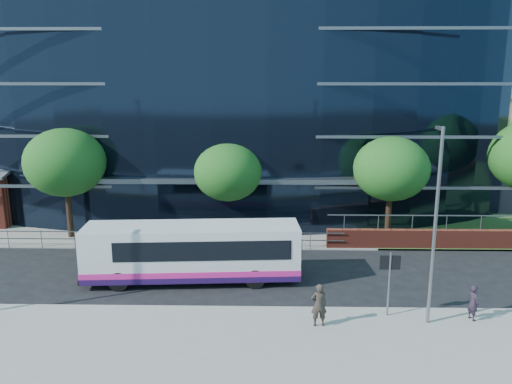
{
  "coord_description": "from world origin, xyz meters",
  "views": [
    {
      "loc": [
        -0.65,
        -21.07,
        9.88
      ],
      "look_at": [
        -1.22,
        8.0,
        3.28
      ],
      "focal_mm": 35.0,
      "sensor_mm": 36.0,
      "label": 1
    }
  ],
  "objects_px": {
    "streetlight_east": "(435,221)",
    "pedestrian": "(473,302)",
    "tree_dist_e": "(470,124)",
    "city_bus": "(194,252)",
    "tree_far_b": "(228,172)",
    "pedestrian_b": "(319,305)",
    "tree_far_a": "(65,163)",
    "street_sign": "(390,271)",
    "tree_far_c": "(391,169)"
  },
  "relations": [
    {
      "from": "street_sign",
      "to": "pedestrian",
      "type": "xyz_separation_m",
      "value": [
        3.42,
        -0.32,
        -1.24
      ]
    },
    {
      "from": "tree_far_a",
      "to": "tree_far_c",
      "type": "bearing_deg",
      "value": 0.0
    },
    {
      "from": "street_sign",
      "to": "tree_far_a",
      "type": "xyz_separation_m",
      "value": [
        -17.5,
        10.59,
        2.71
      ]
    },
    {
      "from": "tree_far_a",
      "to": "streetlight_east",
      "type": "bearing_deg",
      "value": -30.46
    },
    {
      "from": "tree_far_b",
      "to": "tree_far_c",
      "type": "height_order",
      "value": "tree_far_c"
    },
    {
      "from": "tree_far_b",
      "to": "street_sign",
      "type": "bearing_deg",
      "value": -55.92
    },
    {
      "from": "streetlight_east",
      "to": "pedestrian",
      "type": "distance_m",
      "value": 4.03
    },
    {
      "from": "tree_far_b",
      "to": "pedestrian_b",
      "type": "xyz_separation_m",
      "value": [
        4.51,
        -12.05,
        -3.16
      ]
    },
    {
      "from": "tree_dist_e",
      "to": "streetlight_east",
      "type": "bearing_deg",
      "value": -113.11
    },
    {
      "from": "street_sign",
      "to": "tree_far_c",
      "type": "height_order",
      "value": "tree_far_c"
    },
    {
      "from": "pedestrian",
      "to": "pedestrian_b",
      "type": "height_order",
      "value": "pedestrian_b"
    },
    {
      "from": "street_sign",
      "to": "streetlight_east",
      "type": "bearing_deg",
      "value": -21.36
    },
    {
      "from": "tree_far_b",
      "to": "pedestrian_b",
      "type": "relative_size",
      "value": 3.37
    },
    {
      "from": "tree_dist_e",
      "to": "street_sign",
      "type": "bearing_deg",
      "value": -115.12
    },
    {
      "from": "tree_far_c",
      "to": "pedestrian",
      "type": "height_order",
      "value": "tree_far_c"
    },
    {
      "from": "tree_dist_e",
      "to": "pedestrian_b",
      "type": "bearing_deg",
      "value": -117.86
    },
    {
      "from": "tree_far_a",
      "to": "pedestrian",
      "type": "relative_size",
      "value": 4.62
    },
    {
      "from": "tree_dist_e",
      "to": "city_bus",
      "type": "distance_m",
      "value": 47.16
    },
    {
      "from": "streetlight_east",
      "to": "tree_far_a",
      "type": "bearing_deg",
      "value": 149.54
    },
    {
      "from": "pedestrian_b",
      "to": "street_sign",
      "type": "bearing_deg",
      "value": -166.38
    },
    {
      "from": "city_bus",
      "to": "tree_far_a",
      "type": "bearing_deg",
      "value": 138.97
    },
    {
      "from": "street_sign",
      "to": "pedestrian_b",
      "type": "relative_size",
      "value": 1.56
    },
    {
      "from": "tree_far_c",
      "to": "city_bus",
      "type": "relative_size",
      "value": 0.61
    },
    {
      "from": "tree_far_b",
      "to": "streetlight_east",
      "type": "xyz_separation_m",
      "value": [
        9.0,
        -11.67,
        0.23
      ]
    },
    {
      "from": "street_sign",
      "to": "pedestrian_b",
      "type": "distance_m",
      "value": 3.33
    },
    {
      "from": "tree_far_b",
      "to": "pedestrian",
      "type": "height_order",
      "value": "tree_far_b"
    },
    {
      "from": "street_sign",
      "to": "city_bus",
      "type": "distance_m",
      "value": 9.53
    },
    {
      "from": "city_bus",
      "to": "pedestrian_b",
      "type": "height_order",
      "value": "city_bus"
    },
    {
      "from": "pedestrian",
      "to": "streetlight_east",
      "type": "bearing_deg",
      "value": 80.68
    },
    {
      "from": "street_sign",
      "to": "tree_far_b",
      "type": "relative_size",
      "value": 0.46
    },
    {
      "from": "city_bus",
      "to": "tree_dist_e",
      "type": "bearing_deg",
      "value": 49.4
    },
    {
      "from": "pedestrian",
      "to": "pedestrian_b",
      "type": "distance_m",
      "value": 6.44
    },
    {
      "from": "streetlight_east",
      "to": "pedestrian_b",
      "type": "height_order",
      "value": "streetlight_east"
    },
    {
      "from": "tree_far_a",
      "to": "tree_far_b",
      "type": "xyz_separation_m",
      "value": [
        10.0,
        0.5,
        -0.65
      ]
    },
    {
      "from": "tree_dist_e",
      "to": "streetlight_east",
      "type": "relative_size",
      "value": 0.81
    },
    {
      "from": "tree_far_c",
      "to": "city_bus",
      "type": "distance_m",
      "value": 13.38
    },
    {
      "from": "tree_far_c",
      "to": "pedestrian",
      "type": "distance_m",
      "value": 11.53
    },
    {
      "from": "tree_far_c",
      "to": "streetlight_east",
      "type": "distance_m",
      "value": 11.22
    },
    {
      "from": "streetlight_east",
      "to": "pedestrian",
      "type": "bearing_deg",
      "value": 8.0
    },
    {
      "from": "tree_far_a",
      "to": "street_sign",
      "type": "bearing_deg",
      "value": -31.17
    },
    {
      "from": "tree_dist_e",
      "to": "pedestrian",
      "type": "relative_size",
      "value": 4.32
    },
    {
      "from": "streetlight_east",
      "to": "pedestrian",
      "type": "xyz_separation_m",
      "value": [
        1.92,
        0.27,
        -3.54
      ]
    },
    {
      "from": "city_bus",
      "to": "pedestrian_b",
      "type": "bearing_deg",
      "value": -44.28
    },
    {
      "from": "pedestrian",
      "to": "city_bus",
      "type": "bearing_deg",
      "value": 53.51
    },
    {
      "from": "tree_far_c",
      "to": "streetlight_east",
      "type": "relative_size",
      "value": 0.81
    },
    {
      "from": "tree_far_c",
      "to": "pedestrian",
      "type": "bearing_deg",
      "value": -85.18
    },
    {
      "from": "tree_far_a",
      "to": "tree_dist_e",
      "type": "bearing_deg",
      "value": 39.96
    },
    {
      "from": "tree_far_a",
      "to": "pedestrian",
      "type": "distance_m",
      "value": 23.92
    },
    {
      "from": "tree_far_c",
      "to": "pedestrian_b",
      "type": "bearing_deg",
      "value": -115.43
    },
    {
      "from": "street_sign",
      "to": "streetlight_east",
      "type": "distance_m",
      "value": 2.8
    }
  ]
}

